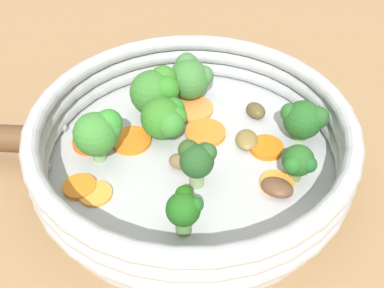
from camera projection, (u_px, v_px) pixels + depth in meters
ground_plane at (192, 168)px, 0.45m from camera, size 4.00×4.00×0.00m
skillet at (192, 162)px, 0.44m from camera, size 0.29×0.29×0.02m
skillet_rim_wall at (192, 136)px, 0.42m from camera, size 0.30×0.30×0.05m
skillet_rivet_left at (63, 128)px, 0.46m from camera, size 0.01×0.01×0.01m
skillet_rivet_right at (46, 167)px, 0.42m from camera, size 0.01×0.01×0.01m
carrot_slice_0 at (266, 146)px, 0.44m from camera, size 0.04×0.04×0.01m
carrot_slice_1 at (91, 142)px, 0.45m from camera, size 0.05×0.05×0.01m
carrot_slice_2 at (96, 194)px, 0.40m from camera, size 0.04×0.04×0.00m
carrot_slice_3 at (158, 96)px, 0.50m from camera, size 0.05×0.05×0.00m
carrot_slice_4 at (192, 109)px, 0.49m from camera, size 0.06×0.06×0.00m
carrot_slice_5 at (277, 184)px, 0.41m from camera, size 0.04×0.04×0.00m
carrot_slice_6 at (80, 187)px, 0.40m from camera, size 0.04×0.04×0.00m
carrot_slice_7 at (206, 133)px, 0.46m from camera, size 0.05×0.05×0.01m
carrot_slice_8 at (131, 140)px, 0.45m from camera, size 0.05×0.05×0.01m
broccoli_floret_0 at (99, 132)px, 0.41m from camera, size 0.04×0.05×0.05m
broccoli_floret_1 at (156, 90)px, 0.47m from camera, size 0.05×0.05×0.05m
broccoli_floret_2 at (304, 119)px, 0.44m from camera, size 0.04×0.05×0.04m
broccoli_floret_3 at (298, 162)px, 0.40m from camera, size 0.03×0.03×0.04m
broccoli_floret_4 at (197, 159)px, 0.39m from camera, size 0.03×0.03×0.04m
broccoli_floret_5 at (190, 77)px, 0.49m from camera, size 0.05×0.05×0.05m
broccoli_floret_6 at (184, 209)px, 0.35m from camera, size 0.03×0.03×0.04m
broccoli_floret_7 at (166, 118)px, 0.44m from camera, size 0.05×0.05×0.05m
mushroom_piece_0 at (180, 162)px, 0.42m from camera, size 0.02×0.03×0.01m
mushroom_piece_1 at (256, 110)px, 0.48m from camera, size 0.03×0.03×0.01m
mushroom_piece_2 at (247, 140)px, 0.44m from camera, size 0.03×0.03×0.01m
mushroom_piece_3 at (277, 187)px, 0.40m from camera, size 0.03×0.04×0.01m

